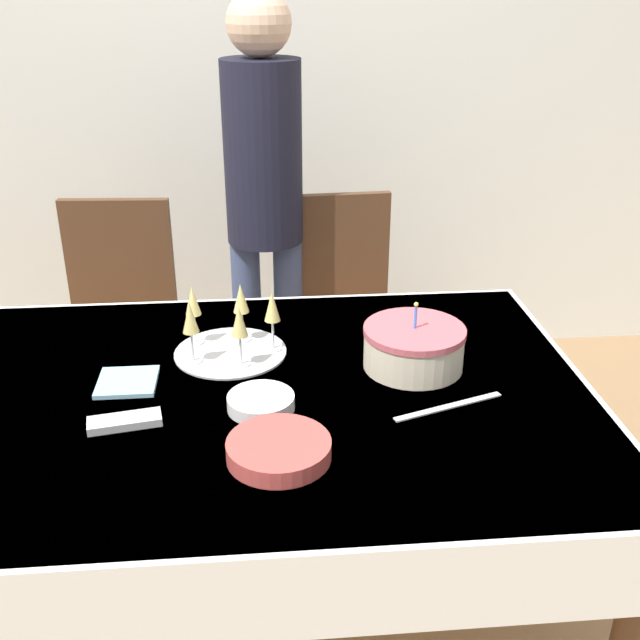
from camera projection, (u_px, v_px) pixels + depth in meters
ground_plane at (235, 613)px, 2.21m from camera, size 12.00×12.00×0.00m
wall_back at (226, 68)px, 3.20m from camera, size 8.00×0.05×2.70m
dining_table at (222, 426)px, 1.93m from camera, size 1.90×1.21×0.75m
dining_chair_far_left at (119, 321)px, 2.78m from camera, size 0.45×0.45×0.98m
dining_chair_far_right at (341, 313)px, 2.84m from camera, size 0.44×0.44×0.98m
birthday_cake at (414, 347)px, 1.99m from camera, size 0.27×0.27×0.19m
champagne_tray at (228, 328)px, 2.05m from camera, size 0.31×0.31×0.18m
plate_stack_main at (279, 449)px, 1.63m from camera, size 0.23×0.23×0.04m
plate_stack_dessert at (261, 402)px, 1.81m from camera, size 0.16×0.16×0.03m
cake_knife at (449, 407)px, 1.83m from camera, size 0.29×0.12×0.00m
fork_pile at (125, 421)px, 1.75m from camera, size 0.18×0.09×0.02m
napkin_pile at (127, 382)px, 1.93m from camera, size 0.15×0.15×0.01m
person_standing at (264, 187)px, 2.71m from camera, size 0.28×0.28×1.68m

